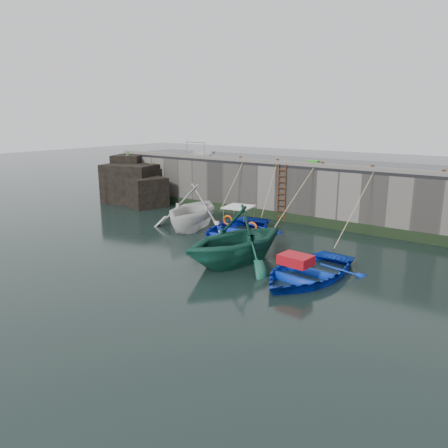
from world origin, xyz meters
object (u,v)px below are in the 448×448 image
Objects in this scene: boat_near_blue at (234,237)px; boat_near_blacktrim at (236,263)px; bollard_b at (277,161)px; bollard_c at (323,164)px; boat_near_white at (192,228)px; bollard_e at (444,173)px; ladder at (281,193)px; bollard_d at (372,168)px; boat_near_navy at (306,278)px; bollard_a at (241,159)px; fish_crate at (314,163)px.

boat_near_blacktrim is (2.26, -3.10, 0.00)m from boat_near_blue.
bollard_b and bollard_c have the same top height.
boat_near_white is at bearing -120.01° from bollard_b.
boat_near_blacktrim is 17.92× the size of bollard_e.
ladder reaches higher than boat_near_white.
boat_near_navy is at bearing -87.61° from bollard_d.
bollard_d is at bearing 0.00° from bollard_a.
bollard_e is (8.19, 4.63, 3.30)m from boat_near_blue.
bollard_d is (7.86, 4.43, 3.30)m from boat_near_white.
bollard_c reaches higher than ladder.
ladder is 11.43× the size of bollard_c.
ladder is at bearing -171.33° from bollard_c.
bollard_d is at bearing 0.00° from bollard_b.
bollard_a is 1.00× the size of bollard_d.
bollard_d reaches higher than ladder.
bollard_c is 2.60m from bollard_d.
ladder is 1.81m from bollard_b.
boat_near_white is 0.99× the size of boat_near_blacktrim.
bollard_b is (-0.50, 0.34, 1.71)m from ladder.
boat_near_navy is 8.32× the size of fish_crate.
bollard_b is at bearing 84.33° from boat_near_blue.
bollard_e is at bearing 2.40° from ladder.
boat_near_blacktrim is 3.05m from boat_near_navy.
bollard_a is (-8.12, 7.59, 3.30)m from boat_near_navy.
boat_near_navy is at bearing -43.08° from bollard_a.
fish_crate is at bearing 3.12° from bollard_a.
bollard_a is at bearing 111.77° from boat_near_blue.
boat_near_blacktrim is 8.54× the size of fish_crate.
bollard_d is at bearing 0.00° from bollard_c.
bollard_b is (-2.08, -0.25, -0.01)m from fish_crate.
bollard_e is at bearing 20.02° from boat_near_blue.
bollard_a and bollard_e have the same top height.
boat_near_blacktrim is at bearing -71.62° from bollard_b.
boat_near_navy is 9.22m from fish_crate.
bollard_b is (-0.31, 4.63, 3.30)m from boat_near_blue.
boat_near_white is 6.10m from boat_near_blacktrim.
boat_near_blacktrim is (2.07, -7.40, -1.59)m from ladder.
ladder is 11.43× the size of bollard_e.
bollard_d reaches higher than boat_near_blacktrim.
boat_near_navy is at bearing -68.98° from bollard_c.
bollard_d is (2.73, 7.73, 3.30)m from boat_near_blacktrim.
bollard_c is 1.00× the size of bollard_e.
boat_near_navy is 17.45× the size of bollard_b.
boat_near_white is 17.79× the size of bollard_a.
bollard_d is (5.30, 0.00, 0.00)m from bollard_b.
bollard_a reaches higher than boat_near_white.
boat_near_navy is 11.59m from bollard_a.
bollard_c reaches higher than boat_near_blue.
boat_near_navy is (8.18, -3.16, 0.00)m from boat_near_white.
boat_near_white is 17.79× the size of bollard_e.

